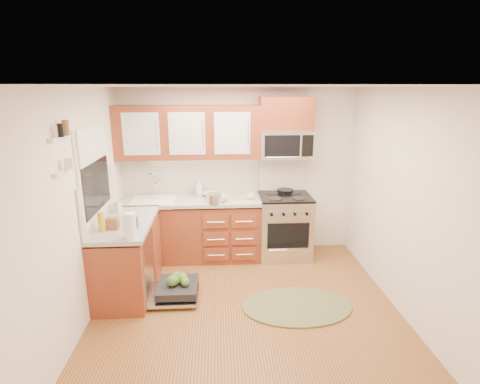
{
  "coord_description": "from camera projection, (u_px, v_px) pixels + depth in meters",
  "views": [
    {
      "loc": [
        -0.31,
        -3.81,
        2.48
      ],
      "look_at": [
        -0.02,
        0.85,
        1.18
      ],
      "focal_mm": 28.0,
      "sensor_mm": 36.0,
      "label": 1
    }
  ],
  "objects": [
    {
      "name": "base_cabinet_back",
      "position": [
        191.0,
        231.0,
        5.59
      ],
      "size": [
        2.05,
        0.6,
        0.85
      ],
      "primitive_type": "cube",
      "color": "maroon",
      "rests_on": "ground"
    },
    {
      "name": "stock_pot",
      "position": [
        214.0,
        198.0,
        5.24
      ],
      "size": [
        0.25,
        0.25,
        0.13
      ],
      "primitive_type": "cylinder",
      "rotation": [
        0.0,
        0.0,
        -0.15
      ],
      "color": "silver",
      "rests_on": "countertop_back"
    },
    {
      "name": "soap_bottle_c",
      "position": [
        131.0,
        215.0,
        4.5
      ],
      "size": [
        0.14,
        0.14,
        0.17
      ],
      "primitive_type": "imported",
      "rotation": [
        0.0,
        0.0,
        0.05
      ],
      "color": "#999999",
      "rests_on": "countertop_left"
    },
    {
      "name": "sink",
      "position": [
        154.0,
        208.0,
        5.43
      ],
      "size": [
        0.62,
        0.5,
        0.26
      ],
      "primitive_type": null,
      "color": "white",
      "rests_on": "ground"
    },
    {
      "name": "wall_front",
      "position": [
        269.0,
        293.0,
        2.33
      ],
      "size": [
        3.5,
        0.04,
        2.5
      ],
      "primitive_type": "cube",
      "color": "silver",
      "rests_on": "ground"
    },
    {
      "name": "bowl_a",
      "position": [
        211.0,
        194.0,
        5.58
      ],
      "size": [
        0.3,
        0.3,
        0.06
      ],
      "primitive_type": "imported",
      "rotation": [
        0.0,
        0.0,
        -0.36
      ],
      "color": "#999999",
      "rests_on": "countertop_back"
    },
    {
      "name": "ceiling",
      "position": [
        248.0,
        86.0,
        3.68
      ],
      "size": [
        3.5,
        3.5,
        0.0
      ],
      "primitive_type": "plane",
      "rotation": [
        3.14,
        0.0,
        0.0
      ],
      "color": "white",
      "rests_on": "ground"
    },
    {
      "name": "range",
      "position": [
        284.0,
        226.0,
        5.64
      ],
      "size": [
        0.76,
        0.64,
        0.95
      ],
      "primitive_type": null,
      "color": "silver",
      "rests_on": "ground"
    },
    {
      "name": "soap_bottle_b",
      "position": [
        117.0,
        205.0,
        4.85
      ],
      "size": [
        0.1,
        0.1,
        0.18
      ],
      "primitive_type": "imported",
      "rotation": [
        0.0,
        0.0,
        -0.35
      ],
      "color": "#999999",
      "rests_on": "countertop_left"
    },
    {
      "name": "wall_left",
      "position": [
        81.0,
        210.0,
        3.91
      ],
      "size": [
        0.04,
        3.5,
        2.5
      ],
      "primitive_type": "cube",
      "color": "silver",
      "rests_on": "ground"
    },
    {
      "name": "wall_right",
      "position": [
        405.0,
        204.0,
        4.12
      ],
      "size": [
        0.04,
        3.5,
        2.5
      ],
      "primitive_type": "cube",
      "color": "silver",
      "rests_on": "ground"
    },
    {
      "name": "bowl_b",
      "position": [
        217.0,
        198.0,
        5.31
      ],
      "size": [
        0.38,
        0.38,
        0.09
      ],
      "primitive_type": "imported",
      "rotation": [
        0.0,
        0.0,
        0.33
      ],
      "color": "#999999",
      "rests_on": "countertop_back"
    },
    {
      "name": "red_bottle",
      "position": [
        128.0,
        227.0,
        3.99
      ],
      "size": [
        0.08,
        0.08,
        0.25
      ],
      "primitive_type": "cylinder",
      "rotation": [
        0.0,
        0.0,
        -0.27
      ],
      "color": "red",
      "rests_on": "countertop_left"
    },
    {
      "name": "microwave",
      "position": [
        286.0,
        144.0,
        5.42
      ],
      "size": [
        0.76,
        0.38,
        0.4
      ],
      "primitive_type": null,
      "color": "silver",
      "rests_on": "ground"
    },
    {
      "name": "upper_cabinets",
      "position": [
        188.0,
        132.0,
        5.32
      ],
      "size": [
        2.05,
        0.35,
        0.75
      ],
      "primitive_type": null,
      "color": "maroon",
      "rests_on": "ground"
    },
    {
      "name": "canister",
      "position": [
        198.0,
        189.0,
        5.63
      ],
      "size": [
        0.15,
        0.15,
        0.18
      ],
      "primitive_type": "cylinder",
      "rotation": [
        0.0,
        0.0,
        0.43
      ],
      "color": "silver",
      "rests_on": "countertop_back"
    },
    {
      "name": "cabinet_over_mw",
      "position": [
        286.0,
        113.0,
        5.33
      ],
      "size": [
        0.76,
        0.35,
        0.47
      ],
      "primitive_type": "cube",
      "color": "maroon",
      "rests_on": "ground"
    },
    {
      "name": "blue_carton",
      "position": [
        134.0,
        222.0,
        4.3
      ],
      "size": [
        0.09,
        0.06,
        0.14
      ],
      "primitive_type": "cube",
      "rotation": [
        0.0,
        0.0,
        -0.04
      ],
      "color": "#276FB6",
      "rests_on": "countertop_left"
    },
    {
      "name": "backsplash_left",
      "position": [
        98.0,
        199.0,
        4.43
      ],
      "size": [
        0.02,
        1.25,
        0.57
      ],
      "primitive_type": "cube",
      "color": "beige",
      "rests_on": "ground"
    },
    {
      "name": "countertop_back",
      "position": [
        190.0,
        201.0,
        5.45
      ],
      "size": [
        2.07,
        0.64,
        0.05
      ],
      "primitive_type": "cube",
      "color": "#B8B4A8",
      "rests_on": "base_cabinet_back"
    },
    {
      "name": "shelf_upper",
      "position": [
        60.0,
        138.0,
        3.36
      ],
      "size": [
        0.04,
        0.4,
        0.03
      ],
      "primitive_type": "cube",
      "color": "white",
      "rests_on": "ground"
    },
    {
      "name": "shelf_lower",
      "position": [
        64.0,
        170.0,
        3.44
      ],
      "size": [
        0.04,
        0.4,
        0.03
      ],
      "primitive_type": "cube",
      "color": "white",
      "rests_on": "ground"
    },
    {
      "name": "floor",
      "position": [
        247.0,
        309.0,
        4.35
      ],
      "size": [
        3.5,
        3.5,
        0.0
      ],
      "primitive_type": "plane",
      "color": "brown",
      "rests_on": "ground"
    },
    {
      "name": "window",
      "position": [
        94.0,
        172.0,
        4.31
      ],
      "size": [
        0.03,
        1.05,
        1.05
      ],
      "primitive_type": null,
      "color": "white",
      "rests_on": "ground"
    },
    {
      "name": "cutting_board",
      "position": [
        244.0,
        197.0,
        5.51
      ],
      "size": [
        0.32,
        0.24,
        0.02
      ],
      "primitive_type": "cube",
      "rotation": [
        0.0,
        0.0,
        -0.23
      ],
      "color": "tan",
      "rests_on": "countertop_back"
    },
    {
      "name": "mustard_bottle",
      "position": [
        101.0,
        222.0,
        4.18
      ],
      "size": [
        0.07,
        0.07,
        0.22
      ],
      "primitive_type": "cylinder",
      "rotation": [
        0.0,
        0.0,
        0.01
      ],
      "color": "gold",
      "rests_on": "countertop_left"
    },
    {
      "name": "paper_towel_roll",
      "position": [
        130.0,
        226.0,
        3.97
      ],
      "size": [
        0.14,
        0.14,
        0.29
      ],
      "primitive_type": "cylinder",
      "rotation": [
        0.0,
        0.0,
        0.04
      ],
      "color": "white",
      "rests_on": "countertop_left"
    },
    {
      "name": "cup",
      "position": [
        251.0,
        196.0,
        5.42
      ],
      "size": [
        0.12,
        0.12,
        0.09
      ],
      "primitive_type": "imported",
      "rotation": [
        0.0,
        0.0,
        0.02
      ],
      "color": "#999999",
      "rests_on": "countertop_back"
    },
    {
      "name": "dishwasher",
      "position": [
        174.0,
        290.0,
        4.56
      ],
      "size": [
        0.7,
        0.6,
        0.2
      ],
      "primitive_type": null,
      "color": "silver",
      "rests_on": "ground"
    },
    {
      "name": "window_blind",
      "position": [
        93.0,
        143.0,
        4.23
      ],
      "size": [
        0.02,
        0.96,
        0.4
      ],
      "primitive_type": "cube",
      "color": "white",
      "rests_on": "ground"
    },
    {
      "name": "wall_back",
      "position": [
        238.0,
        172.0,
        5.7
      ],
      "size": [
        3.5,
        0.04,
        2.5
      ],
      "primitive_type": "cube",
      "color": "silver",
      "rests_on": "ground"
    },
    {
      "name": "countertop_left",
      "position": [
        125.0,
        223.0,
        4.53
      ],
      "size": [
        0.64,
        1.27,
        0.05
      ],
      "primitive_type": "cube",
      "color": "#B8B4A8",
      "rests_on": "base_cabinet_left"
    },
    {
      "name": "skillet",
      "position": [
        285.0,
        191.0,
        5.69
      ],
      "size": [
        0.32,
        0.32,
        0.05
      ],
      "primitive_type": "cylinder",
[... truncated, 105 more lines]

